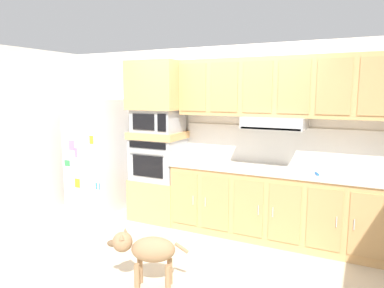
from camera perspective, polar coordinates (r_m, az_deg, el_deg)
The scene contains 15 objects.
ground_plane at distance 4.40m, azimuth 0.79°, elevation -16.76°, with size 9.60×9.60×0.00m, color beige.
back_kitchen_wall at distance 5.04m, azimuth 6.27°, elevation 1.30°, with size 6.20×0.12×2.50m, color silver.
side_panel_left at distance 5.80m, azimuth -25.01°, elevation 1.49°, with size 0.12×7.10×2.50m, color silver.
refrigerator at distance 5.80m, azimuth -15.13°, elevation -1.69°, with size 0.76×0.73×1.76m.
oven_base_cabinet at distance 5.35m, azimuth -5.33°, elevation -8.69°, with size 0.74×0.62×0.60m, color tan.
built_in_oven at distance 5.20m, azimuth -5.44°, elevation -2.37°, with size 0.70×0.62×0.60m.
appliance_mid_shelf at distance 5.15m, azimuth -5.48°, elevation 1.46°, with size 0.74×0.62×0.10m, color tan.
microwave at distance 5.13m, azimuth -5.52°, elevation 3.79°, with size 0.64×0.54×0.32m.
appliance_upper_cabinet at distance 5.11m, azimuth -5.59°, elevation 9.39°, with size 0.74×0.62×0.68m, color tan.
lower_cabinet_run at distance 4.64m, azimuth 15.47°, elevation -9.87°, with size 3.08×0.63×0.88m.
countertop_slab at distance 4.52m, azimuth 15.71°, elevation -4.31°, with size 3.12×0.64×0.04m, color beige.
backsplash_panel at distance 4.75m, azimuth 16.49°, elevation -0.42°, with size 3.12×0.02×0.50m, color silver.
upper_cabinet_with_hood at distance 4.53m, azimuth 16.33°, elevation 8.49°, with size 3.08×0.48×0.88m.
screwdriver at distance 4.34m, azimuth 19.67°, elevation -4.56°, with size 0.16×0.15×0.03m.
dog at distance 3.54m, azimuth -7.41°, elevation -16.60°, with size 0.75×0.40×0.56m.
Camera 1 is at (1.71, -3.59, 1.87)m, focal length 32.96 mm.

